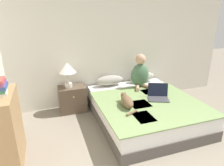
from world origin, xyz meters
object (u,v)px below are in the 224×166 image
at_px(nightstand, 72,99).
at_px(bed, 144,109).
at_px(pillow_near, 110,80).
at_px(table_lamp, 67,69).
at_px(laptop_open, 158,96).
at_px(cat_tabby, 127,101).
at_px(person_sitting, 140,73).
at_px(pillow_far, 142,77).
at_px(bookshelf, 7,130).

bearing_deg(nightstand, bed, -34.52).
relative_size(pillow_near, table_lamp, 1.23).
bearing_deg(laptop_open, cat_tabby, -147.82).
bearing_deg(laptop_open, person_sitting, 116.81).
bearing_deg(table_lamp, bed, -33.31).
xyz_separation_m(pillow_near, person_sitting, (0.57, -0.28, 0.18)).
distance_m(cat_tabby, table_lamp, 1.34).
height_order(person_sitting, laptop_open, person_sitting).
distance_m(pillow_far, bookshelf, 2.87).
relative_size(person_sitting, table_lamp, 1.41).
distance_m(nightstand, table_lamp, 0.63).
xyz_separation_m(pillow_near, nightstand, (-0.81, -0.05, -0.29)).
height_order(pillow_far, nightstand, pillow_far).
bearing_deg(nightstand, pillow_near, 3.36).
distance_m(person_sitting, nightstand, 1.47).
bearing_deg(bookshelf, laptop_open, 7.49).
bearing_deg(cat_tabby, laptop_open, -74.82).
xyz_separation_m(pillow_far, person_sitting, (-0.20, -0.28, 0.18)).
height_order(laptop_open, nightstand, laptop_open).
distance_m(person_sitting, cat_tabby, 1.00).
bearing_deg(nightstand, table_lamp, -178.89).
xyz_separation_m(laptop_open, nightstand, (-1.41, 0.90, -0.24)).
bearing_deg(table_lamp, person_sitting, -9.22).
bearing_deg(bed, pillow_far, 66.23).
bearing_deg(pillow_far, table_lamp, -178.29).
xyz_separation_m(pillow_far, laptop_open, (-0.16, -0.95, -0.05)).
bearing_deg(pillow_near, laptop_open, -57.48).
distance_m(bed, pillow_near, 1.00).
relative_size(cat_tabby, table_lamp, 1.21).
bearing_deg(bookshelf, pillow_near, 35.02).
bearing_deg(bookshelf, table_lamp, 52.21).
bearing_deg(pillow_near, person_sitting, -26.35).
relative_size(pillow_far, nightstand, 1.13).
bearing_deg(pillow_near, pillow_far, 0.00).
bearing_deg(laptop_open, bed, -176.86).
bearing_deg(pillow_far, laptop_open, -99.42).
bearing_deg(bed, cat_tabby, -156.95).
relative_size(bed, pillow_near, 3.37).
distance_m(cat_tabby, nightstand, 1.29).
distance_m(person_sitting, bookshelf, 2.58).
relative_size(person_sitting, nightstand, 1.30).
relative_size(pillow_far, table_lamp, 1.23).
xyz_separation_m(pillow_near, table_lamp, (-0.86, -0.05, 0.34)).
bearing_deg(person_sitting, bookshelf, -157.44).
distance_m(bed, person_sitting, 0.80).
height_order(nightstand, bookshelf, bookshelf).
distance_m(pillow_near, table_lamp, 0.93).
distance_m(pillow_near, nightstand, 0.86).
bearing_deg(pillow_far, nightstand, -178.27).
xyz_separation_m(person_sitting, nightstand, (-1.38, 0.23, -0.47)).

